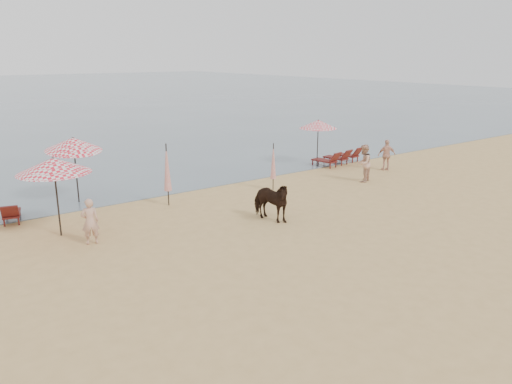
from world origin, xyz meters
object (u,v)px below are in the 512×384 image
(lounger_cluster_right, at_px, (339,157))
(cow, at_px, (270,201))
(umbrella_open_right, at_px, (318,124))
(beachgoer_right_a, at_px, (364,163))
(umbrella_closed_right, at_px, (273,161))
(beachgoer_right_b, at_px, (387,155))
(beachgoer_left, at_px, (90,221))
(umbrella_open_left_a, at_px, (54,166))
(umbrella_open_left_b, at_px, (73,144))
(umbrella_closed_left, at_px, (167,168))

(lounger_cluster_right, bearing_deg, cow, -158.37)
(cow, bearing_deg, umbrella_open_right, 24.00)
(beachgoer_right_a, bearing_deg, cow, -8.95)
(umbrella_closed_right, bearing_deg, lounger_cluster_right, 18.44)
(umbrella_closed_right, bearing_deg, umbrella_open_right, 27.43)
(beachgoer_right_b, bearing_deg, cow, 46.42)
(umbrella_open_right, height_order, beachgoer_right_a, umbrella_open_right)
(beachgoer_left, height_order, beachgoer_right_b, beachgoer_right_b)
(umbrella_open_left_a, distance_m, beachgoer_right_b, 16.46)
(umbrella_closed_right, distance_m, beachgoer_right_a, 4.55)
(lounger_cluster_right, xyz_separation_m, cow, (-8.92, -5.37, 0.33))
(umbrella_open_left_b, relative_size, umbrella_open_right, 1.13)
(umbrella_closed_left, bearing_deg, umbrella_open_right, 11.68)
(lounger_cluster_right, relative_size, umbrella_open_left_a, 1.10)
(beachgoer_right_a, relative_size, beachgoer_right_b, 1.11)
(umbrella_open_left_a, bearing_deg, umbrella_closed_left, -10.00)
(umbrella_open_left_b, relative_size, cow, 1.58)
(umbrella_open_left_b, xyz_separation_m, umbrella_closed_left, (2.77, -2.50, -0.87))
(cow, bearing_deg, umbrella_closed_left, 104.74)
(umbrella_open_left_a, relative_size, beachgoer_left, 1.77)
(umbrella_open_left_b, height_order, umbrella_open_right, umbrella_open_left_b)
(umbrella_open_right, distance_m, beachgoer_right_b, 3.92)
(umbrella_open_left_a, relative_size, cow, 1.51)
(beachgoer_left, height_order, beachgoer_right_a, beachgoer_right_a)
(umbrella_open_left_a, height_order, umbrella_closed_left, umbrella_open_left_a)
(umbrella_open_right, relative_size, beachgoer_right_a, 1.39)
(lounger_cluster_right, height_order, beachgoer_left, beachgoer_left)
(lounger_cluster_right, relative_size, beachgoer_right_a, 1.64)
(umbrella_open_right, xyz_separation_m, beachgoer_right_a, (-0.81, -4.01, -1.32))
(cow, relative_size, beachgoer_left, 1.17)
(beachgoer_right_b, bearing_deg, umbrella_open_left_a, 29.97)
(umbrella_open_right, relative_size, umbrella_closed_right, 1.17)
(umbrella_closed_right, distance_m, cow, 4.32)
(umbrella_closed_left, bearing_deg, umbrella_closed_right, -7.25)
(beachgoer_left, xyz_separation_m, beachgoer_right_b, (15.82, 1.34, 0.05))
(umbrella_closed_left, relative_size, beachgoer_left, 1.67)
(umbrella_open_left_b, distance_m, umbrella_closed_right, 8.27)
(umbrella_closed_right, bearing_deg, beachgoer_right_a, -17.27)
(lounger_cluster_right, xyz_separation_m, beachgoer_right_a, (-1.86, -3.41, 0.48))
(umbrella_closed_right, relative_size, beachgoer_right_a, 1.18)
(umbrella_open_right, xyz_separation_m, beachgoer_left, (-13.83, -4.42, -1.46))
(umbrella_closed_right, distance_m, beachgoer_left, 8.88)
(umbrella_open_left_a, xyz_separation_m, umbrella_closed_right, (9.26, 0.38, -1.09))
(umbrella_open_left_a, relative_size, umbrella_open_right, 1.08)
(beachgoer_left, relative_size, beachgoer_right_a, 0.84)
(umbrella_closed_right, relative_size, beachgoer_left, 1.40)
(lounger_cluster_right, distance_m, umbrella_closed_left, 11.15)
(beachgoer_left, bearing_deg, umbrella_open_left_a, -52.70)
(umbrella_closed_left, relative_size, cow, 1.42)
(lounger_cluster_right, xyz_separation_m, beachgoer_right_b, (0.94, -2.47, 0.39))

